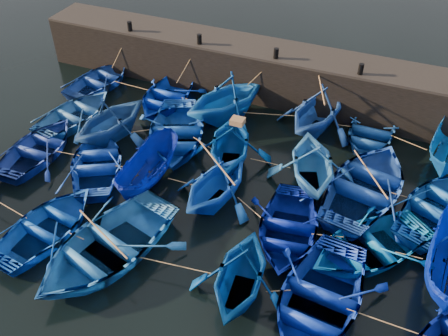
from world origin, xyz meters
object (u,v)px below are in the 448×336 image
at_px(boat_0, 100,80).
at_px(wooden_crate, 238,121).
at_px(boat_13, 38,148).
at_px(boat_8, 176,133).

bearing_deg(boat_0, wooden_crate, 169.84).
relative_size(boat_0, boat_13, 0.96).
bearing_deg(boat_8, boat_13, -170.50).
distance_m(boat_0, boat_13, 6.21).
bearing_deg(boat_0, boat_13, 108.32).
bearing_deg(boat_13, boat_0, -82.95).
bearing_deg(wooden_crate, boat_0, 159.74).
relative_size(boat_13, wooden_crate, 8.22).
xyz_separation_m(boat_0, boat_13, (0.89, -6.15, 0.02)).
xyz_separation_m(boat_8, wooden_crate, (3.17, -0.47, 1.75)).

